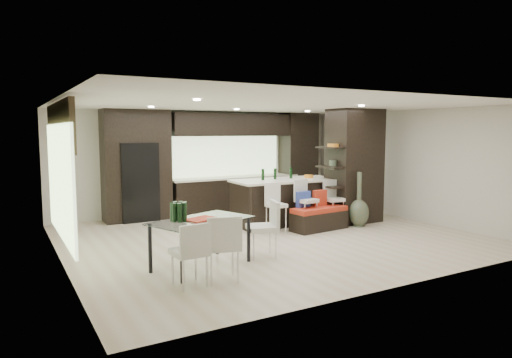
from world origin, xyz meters
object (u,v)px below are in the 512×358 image
chair_end (262,232)px  chair_near (222,250)px  chair_far (189,257)px  kitchen_island (285,201)px  stool_left (276,214)px  stool_mid (306,210)px  stool_right (334,208)px  floor_vase (359,199)px  dining_table (201,243)px  bench (319,218)px

chair_end → chair_near: bearing=140.7°
chair_end → chair_far: bearing=131.2°
kitchen_island → chair_near: 4.36m
stool_left → chair_far: bearing=-138.9°
kitchen_island → stool_left: size_ratio=3.02×
stool_mid → chair_near: (-3.10, -2.21, 0.00)m
stool_left → chair_far: size_ratio=0.99×
stool_right → floor_vase: bearing=-25.8°
floor_vase → chair_near: floor_vase is taller
kitchen_island → stool_mid: 0.85m
dining_table → stool_mid: bearing=4.7°
bench → chair_near: 3.95m
kitchen_island → stool_left: 1.15m
stool_right → chair_end: chair_end is taller
dining_table → chair_end: bearing=-20.1°
stool_mid → bench: size_ratio=0.68×
stool_left → stool_mid: size_ratio=0.93×
floor_vase → dining_table: (-4.36, -1.14, -0.24)m
stool_mid → dining_table: stool_mid is taller
kitchen_island → stool_left: (-0.78, -0.83, -0.11)m
kitchen_island → bench: kitchen_island is taller
chair_near → kitchen_island: bearing=59.9°
stool_mid → chair_near: size_ratio=1.00×
kitchen_island → chair_far: (-3.61, -3.04, -0.10)m
bench → chair_end: bearing=-155.6°
kitchen_island → bench: bearing=-73.8°
bench → stool_left: bearing=165.7°
kitchen_island → stool_right: 1.15m
kitchen_island → stool_right: kitchen_island is taller
stool_mid → stool_right: stool_mid is taller
kitchen_island → floor_vase: floor_vase is taller
kitchen_island → chair_end: 3.02m
stool_left → chair_end: 1.88m
stool_left → stool_mid: 0.78m
stool_mid → floor_vase: (1.26, -0.30, 0.18)m
bench → chair_far: 4.37m
stool_left → floor_vase: (2.04, -0.31, 0.21)m
stool_right → dining_table: 4.14m
chair_far → kitchen_island: bearing=36.6°
stool_left → chair_end: size_ratio=0.93×
stool_right → chair_near: chair_near is taller
kitchen_island → chair_far: size_ratio=2.98×
stool_left → chair_end: bearing=-126.5°
dining_table → chair_near: (0.00, -0.78, 0.07)m
floor_vase → stool_right: bearing=147.0°
chair_far → bench: bearing=24.5°
stool_mid → dining_table: bearing=-166.8°
chair_far → chair_end: size_ratio=0.94×
dining_table → chair_far: 0.91m
stool_right → chair_far: bearing=-146.1°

